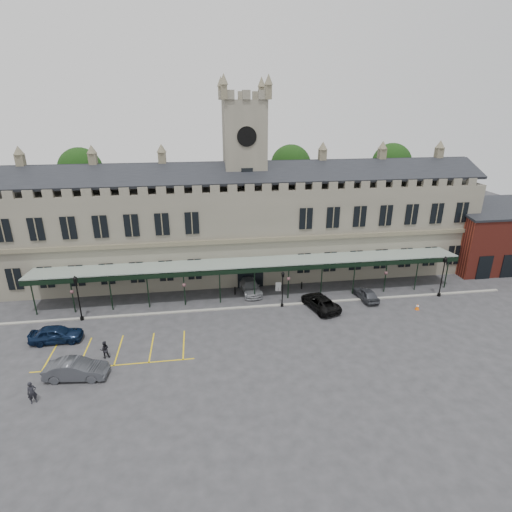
{
  "coord_description": "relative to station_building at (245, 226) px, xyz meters",
  "views": [
    {
      "loc": [
        -5.83,
        -34.23,
        21.47
      ],
      "look_at": [
        0.0,
        6.0,
        6.0
      ],
      "focal_mm": 28.0,
      "sensor_mm": 36.0,
      "label": 1
    }
  ],
  "objects": [
    {
      "name": "lamp_post_right",
      "position": [
        22.01,
        -10.79,
        -3.42
      ],
      "size": [
        0.49,
        0.49,
        5.14
      ],
      "color": "black",
      "rests_on": "ground"
    },
    {
      "name": "traffic_cone",
      "position": [
        17.69,
        -13.58,
        -6.12
      ],
      "size": [
        0.45,
        0.45,
        0.71
      ],
      "rotation": [
        0.0,
        0.0,
        0.21
      ],
      "color": "#E35707",
      "rests_on": "ground"
    },
    {
      "name": "lamp_post_left",
      "position": [
        -18.82,
        -10.58,
        -3.42
      ],
      "size": [
        0.49,
        0.49,
        5.15
      ],
      "color": "black",
      "rests_on": "ground"
    },
    {
      "name": "ground",
      "position": [
        0.0,
        -15.91,
        -6.47
      ],
      "size": [
        140.0,
        140.0,
        0.0
      ],
      "primitive_type": "plane",
      "color": "#2D2D30"
    },
    {
      "name": "tree_behind_right",
      "position": [
        24.0,
        9.09,
        6.35
      ],
      "size": [
        6.0,
        6.0,
        16.0
      ],
      "color": "#332314",
      "rests_on": "ground"
    },
    {
      "name": "clock_tower",
      "position": [
        0.0,
        0.09,
        6.64
      ],
      "size": [
        5.6,
        5.6,
        24.8
      ],
      "color": "#635F52",
      "rests_on": "ground"
    },
    {
      "name": "person_b",
      "position": [
        -14.94,
        -17.97,
        -5.63
      ],
      "size": [
        0.93,
        0.79,
        1.67
      ],
      "primitive_type": "imported",
      "rotation": [
        0.0,
        0.0,
        3.36
      ],
      "color": "black",
      "rests_on": "ground"
    },
    {
      "name": "car_left_b",
      "position": [
        -16.69,
        -20.63,
        -5.63
      ],
      "size": [
        5.24,
        2.26,
        1.68
      ],
      "primitive_type": "imported",
      "rotation": [
        0.0,
        0.0,
        1.47
      ],
      "color": "#3B3D43",
      "rests_on": "ground"
    },
    {
      "name": "canopy",
      "position": [
        0.0,
        -8.45,
        -4.06
      ],
      "size": [
        50.0,
        4.1,
        4.3
      ],
      "color": "#8C9E93",
      "rests_on": "ground"
    },
    {
      "name": "car_right_a",
      "position": [
        13.0,
        -10.35,
        -5.76
      ],
      "size": [
        2.01,
        4.26,
        1.41
      ],
      "primitive_type": "imported",
      "rotation": [
        0.0,
        0.0,
        3.23
      ],
      "color": "#3B3D43",
      "rests_on": "ground"
    },
    {
      "name": "car_left_a",
      "position": [
        -20.11,
        -14.57,
        -5.64
      ],
      "size": [
        4.86,
        2.01,
        1.65
      ],
      "primitive_type": "imported",
      "rotation": [
        0.0,
        0.0,
        1.58
      ],
      "color": "black",
      "rests_on": "ground"
    },
    {
      "name": "bollard_right",
      "position": [
        6.22,
        -6.51,
        -6.0
      ],
      "size": [
        0.17,
        0.17,
        0.93
      ],
      "primitive_type": "cylinder",
      "color": "black",
      "rests_on": "ground"
    },
    {
      "name": "lamp_post_mid",
      "position": [
        2.89,
        -10.65,
        -3.91
      ],
      "size": [
        0.41,
        0.41,
        4.32
      ],
      "color": "black",
      "rests_on": "ground"
    },
    {
      "name": "car_van",
      "position": [
        7.0,
        -11.7,
        -5.71
      ],
      "size": [
        3.91,
        5.9,
        1.51
      ],
      "primitive_type": "imported",
      "rotation": [
        0.0,
        0.0,
        3.42
      ],
      "color": "black",
      "rests_on": "ground"
    },
    {
      "name": "person_a",
      "position": [
        -19.2,
        -23.26,
        -5.54
      ],
      "size": [
        0.8,
        0.72,
        1.85
      ],
      "primitive_type": "imported",
      "rotation": [
        0.0,
        0.0,
        0.52
      ],
      "color": "black",
      "rests_on": "ground"
    },
    {
      "name": "sign_board",
      "position": [
        3.23,
        -6.68,
        -5.89
      ],
      "size": [
        0.69,
        0.14,
        1.18
      ],
      "rotation": [
        0.0,
        0.0,
        -0.13
      ],
      "color": "black",
      "rests_on": "ground"
    },
    {
      "name": "brick_annex",
      "position": [
        34.0,
        -2.94,
        -2.31
      ],
      "size": [
        12.4,
        8.36,
        9.23
      ],
      "color": "maroon",
      "rests_on": "ground"
    },
    {
      "name": "station_building",
      "position": [
        0.0,
        0.0,
        0.0
      ],
      "size": [
        60.0,
        10.36,
        17.3
      ],
      "color": "#635F52",
      "rests_on": "ground"
    },
    {
      "name": "kerb",
      "position": [
        0.0,
        -10.41,
        -6.41
      ],
      "size": [
        60.0,
        0.4,
        0.12
      ],
      "primitive_type": "cube",
      "color": "gray",
      "rests_on": "ground"
    },
    {
      "name": "tree_behind_left",
      "position": [
        -22.0,
        9.09,
        6.35
      ],
      "size": [
        6.0,
        6.0,
        16.0
      ],
      "color": "#332314",
      "rests_on": "ground"
    },
    {
      "name": "bollard_left",
      "position": [
        -2.12,
        -6.88,
        -5.97
      ],
      "size": [
        0.18,
        0.18,
        0.99
      ],
      "primitive_type": "cylinder",
      "color": "black",
      "rests_on": "ground"
    },
    {
      "name": "parking_markings",
      "position": [
        -14.0,
        -17.41,
        -6.47
      ],
      "size": [
        16.0,
        6.0,
        0.01
      ],
      "primitive_type": null,
      "color": "gold",
      "rests_on": "ground"
    },
    {
      "name": "car_taxi",
      "position": [
        -0.24,
        -6.45,
        -5.7
      ],
      "size": [
        2.64,
        5.5,
        1.54
      ],
      "primitive_type": "imported",
      "rotation": [
        0.0,
        0.0,
        0.09
      ],
      "color": "#95979C",
      "rests_on": "ground"
    },
    {
      "name": "tree_behind_mid",
      "position": [
        8.0,
        9.09,
        6.35
      ],
      "size": [
        6.0,
        6.0,
        16.0
      ],
      "color": "#332314",
      "rests_on": "ground"
    }
  ]
}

